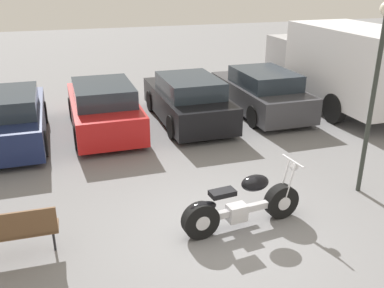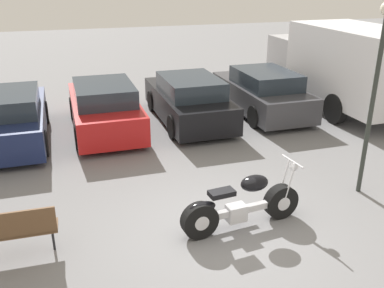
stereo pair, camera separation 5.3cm
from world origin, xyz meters
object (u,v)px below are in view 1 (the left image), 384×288
Objects in this scene: parked_car_dark_grey at (261,92)px; park_bench at (4,231)px; parked_car_navy at (8,119)px; lamp_post at (377,72)px; parked_car_black at (188,100)px; parked_car_red at (104,108)px; delivery_truck at (343,63)px; motorcycle at (241,205)px.

parked_car_dark_grey is 9.19m from park_bench.
lamp_post is at bearing -35.88° from parked_car_navy.
parked_car_black and parked_car_dark_grey have the same top height.
delivery_truck is (7.67, -0.18, 0.83)m from parked_car_red.
park_bench is at bearing -86.78° from parked_car_navy.
parked_car_navy is at bearing -174.97° from parked_car_red.
park_bench is at bearing -111.28° from parked_car_red.
parked_car_navy is 1.00× the size of parked_car_dark_grey.
parked_car_navy is 8.87m from lamp_post.
parked_car_black is 5.98m from lamp_post.
parked_car_navy is 1.00× the size of parked_car_black.
parked_car_red is 2.49m from parked_car_black.
parked_car_navy and parked_car_dark_grey have the same top height.
parked_car_red is at bearing -178.20° from parked_car_dark_grey.
parked_car_navy reaches higher than motorcycle.
park_bench is at bearing -129.78° from parked_car_black.
parked_car_red is 7.72m from delivery_truck.
delivery_truck is 3.84× the size of park_bench.
parked_car_navy is 1.14× the size of lamp_post.
parked_car_navy is at bearing 144.12° from lamp_post.
parked_car_dark_grey is (4.97, 0.16, 0.00)m from parked_car_red.
motorcycle is 0.61× the size of lamp_post.
motorcycle is 6.06m from parked_car_red.
park_bench is (-7.16, -5.76, -0.12)m from parked_car_dark_grey.
park_bench is at bearing -177.47° from lamp_post.
parked_car_red is 1.14× the size of lamp_post.
parked_car_red is (2.49, 0.22, 0.00)m from parked_car_navy.
parked_car_red is at bearing 68.72° from park_bench.
parked_car_black is 1.00× the size of parked_car_dark_grey.
parked_car_dark_grey is 5.78m from lamp_post.
parked_car_black is 1.14× the size of lamp_post.
park_bench is at bearing -151.16° from delivery_truck.
parked_car_black is at bearing 2.57° from parked_car_navy.
lamp_post is (-0.42, -5.47, 1.82)m from parked_car_dark_grey.
lamp_post is (6.73, 0.30, 1.94)m from park_bench.
parked_car_dark_grey is at bearing 61.09° from motorcycle.
parked_car_black is 7.30m from park_bench.
motorcycle is at bearing -118.91° from parked_car_dark_grey.
parked_car_black is at bearing 82.06° from motorcycle.
parked_car_navy is at bearing -179.78° from delivery_truck.
motorcycle is 3.87m from park_bench.
parked_car_dark_grey is at bearing 85.58° from lamp_post.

